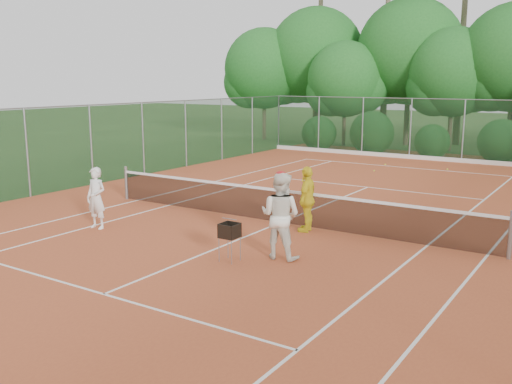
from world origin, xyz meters
TOP-DOWN VIEW (x-y plane):
  - ground at (0.00, 0.00)m, footprint 120.00×120.00m
  - clay_court at (0.00, 0.00)m, footprint 18.00×36.00m
  - tennis_net at (0.00, 0.00)m, footprint 11.97×0.10m
  - player_white at (-3.82, -3.14)m, footprint 0.63×0.44m
  - player_center_grp at (1.61, -2.69)m, footprint 0.99×0.79m
  - player_yellow at (1.04, -0.34)m, footprint 0.59×1.07m
  - ball_hopper at (0.82, -3.51)m, footprint 0.37×0.37m
  - stray_ball_a at (-1.45, 12.07)m, footprint 0.07×0.07m
  - stray_ball_b at (-1.19, 10.03)m, footprint 0.07×0.07m
  - stray_ball_c at (1.37, 12.18)m, footprint 0.07×0.07m
  - court_markings at (0.00, 0.00)m, footprint 11.03×23.83m
  - fence_back at (0.00, 15.00)m, footprint 18.07×0.07m
  - fence_left at (-9.00, -1.50)m, footprint 0.07×33.07m
  - tropical_treeline at (1.43, 20.22)m, footprint 32.10×8.49m

SIDE VIEW (x-z plane):
  - ground at x=0.00m, z-range 0.00..0.00m
  - clay_court at x=0.00m, z-range 0.00..0.02m
  - court_markings at x=0.00m, z-range 0.02..0.03m
  - stray_ball_a at x=-1.45m, z-range 0.02..0.09m
  - stray_ball_b at x=-1.19m, z-range 0.02..0.09m
  - stray_ball_c at x=1.37m, z-range 0.02..0.09m
  - tennis_net at x=0.00m, z-range -0.02..1.08m
  - ball_hopper at x=0.82m, z-range 0.27..1.13m
  - player_white at x=-3.82m, z-range 0.02..1.67m
  - player_yellow at x=1.04m, z-range 0.02..1.75m
  - player_center_grp at x=1.61m, z-range 0.01..1.98m
  - fence_back at x=0.00m, z-range 0.02..3.02m
  - fence_left at x=-9.00m, z-range 0.02..3.02m
  - tropical_treeline at x=1.43m, z-range -2.40..12.63m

